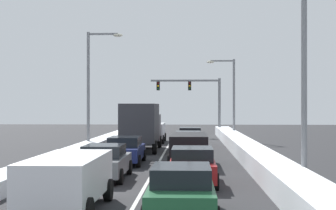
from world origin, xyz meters
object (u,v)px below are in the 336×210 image
Objects in this scene: sedan_maroon_right_lane_fifth at (190,137)px; street_lamp_right_mid at (230,91)px; box_truck_center_lane_fourth at (141,124)px; suv_silver_center_lane_fifth at (153,131)px; sedan_red_right_lane_second at (192,165)px; street_lamp_right_near at (295,56)px; sedan_tan_right_lane_fourth at (188,142)px; street_lamp_left_mid at (93,80)px; sedan_gray_center_lane_second at (105,162)px; sedan_green_right_lane_nearest at (181,191)px; sedan_navy_center_lane_third at (125,150)px; suv_black_right_lane_third at (189,146)px; suv_white_center_lane_nearest at (68,178)px; traffic_light_gantry at (198,94)px.

street_lamp_right_mid reaches higher than sedan_maroon_right_lane_fifth.
box_truck_center_lane_fourth reaches higher than suv_silver_center_lane_fifth.
box_truck_center_lane_fourth is at bearing -122.12° from street_lamp_right_mid.
sedan_red_right_lane_second is 5.96m from street_lamp_right_near.
sedan_tan_right_lane_fourth is 8.81m from street_lamp_left_mid.
sedan_red_right_lane_second is 4.02m from sedan_gray_center_lane_second.
sedan_green_right_lane_nearest is 1.00× the size of sedan_navy_center_lane_third.
sedan_maroon_right_lane_fifth is 5.50m from box_truck_center_lane_fourth.
street_lamp_right_near is at bearing -65.74° from box_truck_center_lane_fourth.
sedan_green_right_lane_nearest is 33.16m from street_lamp_right_mid.
street_lamp_right_near is (7.68, -2.71, 4.31)m from sedan_gray_center_lane_second.
suv_black_right_lane_third is (-0.17, 6.70, 0.25)m from sedan_red_right_lane_second.
sedan_red_right_lane_second is at bearing -62.10° from sedan_navy_center_lane_third.
sedan_red_right_lane_second is at bearing -89.68° from sedan_maroon_right_lane_fifth.
street_lamp_right_mid is at bearing 76.97° from suv_white_center_lane_nearest.
sedan_red_right_lane_second is 0.60× the size of traffic_light_gantry.
box_truck_center_lane_fourth is (-3.26, 21.28, 1.14)m from sedan_green_right_lane_nearest.
suv_white_center_lane_nearest reaches higher than sedan_navy_center_lane_third.
street_lamp_left_mid is at bearing -117.21° from suv_silver_center_lane_fifth.
sedan_tan_right_lane_fourth is 0.92× the size of suv_white_center_lane_nearest.
suv_black_right_lane_third is at bearing -79.12° from suv_silver_center_lane_fifth.
box_truck_center_lane_fourth is (0.24, 13.79, 1.14)m from sedan_gray_center_lane_second.
sedan_maroon_right_lane_fifth is at bearing 73.64° from sedan_navy_center_lane_third.
sedan_navy_center_lane_third is 16.60m from suv_silver_center_lane_fifth.
sedan_gray_center_lane_second is at bearing -91.46° from sedan_navy_center_lane_third.
sedan_gray_center_lane_second is (-3.61, -11.85, 0.00)m from sedan_tan_right_lane_fourth.
traffic_light_gantry is at bearing 80.62° from sedan_navy_center_lane_third.
sedan_red_right_lane_second is 6.65m from suv_white_center_lane_nearest.
traffic_light_gantry is at bearing 86.81° from sedan_maroon_right_lane_fifth.
street_lamp_right_near is at bearing -79.12° from sedan_maroon_right_lane_fifth.
sedan_navy_center_lane_third is 21.17m from street_lamp_right_mid.
street_lamp_left_mid is at bearing 99.15° from suv_white_center_lane_nearest.
suv_black_right_lane_third and suv_white_center_lane_nearest have the same top height.
traffic_light_gantry is 0.88× the size of street_lamp_right_near.
suv_black_right_lane_third is 12.44m from sedan_maroon_right_lane_fifth.
sedan_maroon_right_lane_fifth is 18.28m from sedan_gray_center_lane_second.
traffic_light_gantry reaches higher than sedan_maroon_right_lane_fifth.
sedan_navy_center_lane_third is (-3.58, -12.18, 0.00)m from sedan_maroon_right_lane_fifth.
sedan_maroon_right_lane_fifth is at bearing 89.72° from suv_black_right_lane_third.
traffic_light_gantry is at bearing 83.41° from suv_white_center_lane_nearest.
traffic_light_gantry reaches higher than box_truck_center_lane_fourth.
suv_white_center_lane_nearest is (-3.63, -12.15, 0.00)m from suv_black_right_lane_third.
street_lamp_right_near is at bearing -19.43° from sedan_gray_center_lane_second.
sedan_maroon_right_lane_fifth is at bearing 49.69° from box_truck_center_lane_fourth.
sedan_tan_right_lane_fourth is 0.52× the size of street_lamp_left_mid.
box_truck_center_lane_fourth is 0.95× the size of traffic_light_gantry.
sedan_tan_right_lane_fourth is 0.62× the size of box_truck_center_lane_fourth.
sedan_tan_right_lane_fourth is 0.92× the size of suv_silver_center_lane_fifth.
suv_black_right_lane_third is 20.44m from street_lamp_right_mid.
sedan_gray_center_lane_second is at bearing -101.75° from sedan_maroon_right_lane_fifth.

